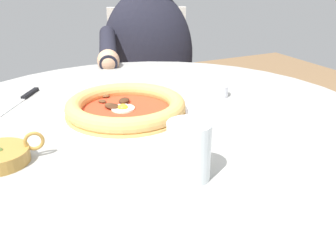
# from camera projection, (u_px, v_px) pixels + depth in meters

# --- Properties ---
(dining_table) EXTENTS (0.99, 0.99, 0.74)m
(dining_table) POSITION_uv_depth(u_px,v_px,m) (152.00, 176.00, 0.86)
(dining_table) COLOR #999993
(dining_table) RESTS_ON ground
(pizza_on_plate) EXTENTS (0.29, 0.29, 0.04)m
(pizza_on_plate) POSITION_uv_depth(u_px,v_px,m) (126.00, 109.00, 0.80)
(pizza_on_plate) COLOR white
(pizza_on_plate) RESTS_ON dining_table
(water_glass) EXTENTS (0.07, 0.07, 0.09)m
(water_glass) POSITION_uv_depth(u_px,v_px,m) (189.00, 154.00, 0.57)
(water_glass) COLOR silver
(water_glass) RESTS_ON dining_table
(steak_knife) EXTENTS (0.12, 0.18, 0.01)m
(steak_knife) POSITION_uv_depth(u_px,v_px,m) (24.00, 98.00, 0.91)
(steak_knife) COLOR silver
(steak_knife) RESTS_ON dining_table
(ramekin_capers) EXTENTS (0.06, 0.06, 0.03)m
(ramekin_capers) POSITION_uv_depth(u_px,v_px,m) (215.00, 90.00, 0.93)
(ramekin_capers) COLOR white
(ramekin_capers) RESTS_ON dining_table
(fork_utensil) EXTENTS (0.16, 0.02, 0.00)m
(fork_utensil) POSITION_uv_depth(u_px,v_px,m) (175.00, 71.00, 1.15)
(fork_utensil) COLOR #BCBCC1
(fork_utensil) RESTS_ON dining_table
(diner_person) EXTENTS (0.48, 0.47, 1.14)m
(diner_person) POSITION_uv_depth(u_px,v_px,m) (148.00, 104.00, 1.58)
(diner_person) COLOR #282833
(diner_person) RESTS_ON ground
(cafe_chair_diner) EXTENTS (0.50, 0.50, 0.87)m
(cafe_chair_diner) POSITION_uv_depth(u_px,v_px,m) (148.00, 89.00, 1.70)
(cafe_chair_diner) COLOR beige
(cafe_chair_diner) RESTS_ON ground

